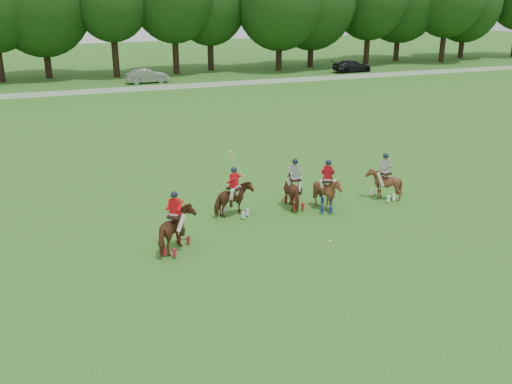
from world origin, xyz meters
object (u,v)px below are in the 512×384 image
object	(u,v)px
polo_red_b	(234,199)
polo_ball	(330,241)
polo_stripe_b	(384,183)
car_mid	(147,76)
polo_red_a	(176,230)
polo_red_c	(327,192)
car_right	(352,66)
polo_stripe_a	(294,190)

from	to	relation	value
polo_red_b	polo_ball	distance (m)	4.67
polo_stripe_b	car_mid	bearing A→B (deg)	96.46
polo_red_a	polo_ball	xyz separation A→B (m)	(5.69, -1.28, -0.80)
polo_red_b	polo_red_c	world-z (taller)	polo_red_b
car_right	car_mid	bearing A→B (deg)	87.97
car_right	polo_stripe_a	bearing A→B (deg)	145.62
polo_red_c	car_right	bearing A→B (deg)	59.52
car_right	polo_red_c	xyz separation A→B (m)	(-22.27, -37.84, 0.14)
polo_ball	polo_stripe_b	bearing A→B (deg)	37.66
car_right	polo_red_a	distance (m)	49.36
polo_red_a	polo_red_c	bearing A→B (deg)	14.53
car_mid	car_right	xyz separation A→B (m)	(23.49, 0.00, -0.03)
car_mid	polo_stripe_a	distance (m)	37.09
car_mid	car_right	size ratio (longest dim) A/B	0.92
polo_stripe_a	polo_ball	world-z (taller)	polo_stripe_a
car_right	polo_ball	world-z (taller)	car_right
polo_stripe_b	polo_stripe_a	bearing A→B (deg)	173.87
car_mid	polo_stripe_b	world-z (taller)	polo_stripe_b
polo_red_b	polo_stripe_b	world-z (taller)	polo_red_b
polo_red_b	polo_red_c	bearing A→B (deg)	-9.62
polo_stripe_a	polo_ball	bearing A→B (deg)	-92.71
car_mid	polo_ball	bearing A→B (deg)	176.87
polo_red_a	car_mid	bearing A→B (deg)	81.60
car_mid	polo_red_b	bearing A→B (deg)	172.81
car_mid	polo_ball	distance (m)	40.97
polo_red_a	polo_ball	distance (m)	5.88
car_mid	car_right	distance (m)	23.49
polo_red_c	polo_red_b	bearing A→B (deg)	170.38
polo_red_b	polo_stripe_b	size ratio (longest dim) A/B	1.24
car_right	polo_red_c	bearing A→B (deg)	147.49
polo_stripe_b	polo_ball	bearing A→B (deg)	-142.34
car_mid	polo_ball	world-z (taller)	car_mid
polo_stripe_a	polo_stripe_b	xyz separation A→B (m)	(4.24, -0.46, -0.03)
polo_red_b	polo_stripe_a	xyz separation A→B (m)	(2.81, 0.07, 0.04)
polo_ball	car_mid	bearing A→B (deg)	89.76
polo_red_a	polo_red_c	size ratio (longest dim) A/B	1.03
car_mid	polo_stripe_b	distance (m)	37.78
car_mid	polo_red_c	xyz separation A→B (m)	(1.22, -37.84, 0.11)
polo_stripe_a	polo_red_c	bearing A→B (deg)	-31.86
polo_red_b	polo_stripe_a	world-z (taller)	polo_red_b
polo_red_b	car_right	bearing A→B (deg)	54.72
polo_stripe_a	polo_ball	size ratio (longest dim) A/B	24.83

